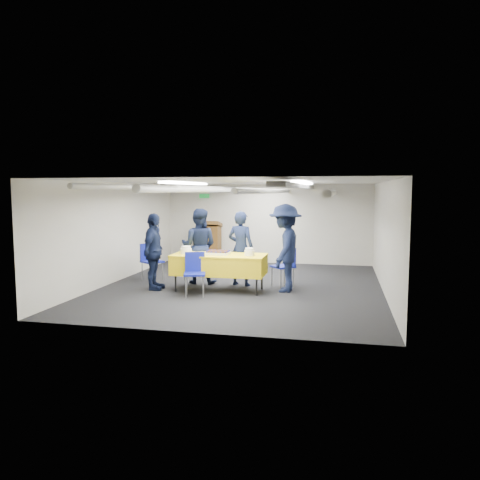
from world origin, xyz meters
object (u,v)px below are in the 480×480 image
object	(u,v)px
podium	(210,242)
chair_left	(150,258)
sheet_cake	(218,253)
chair_right	(286,263)
serving_table	(219,264)
sailor_c	(154,252)
sailor_b	(199,246)
sailor_a	(241,248)
sailor_d	(285,248)
chair_near	(195,269)

from	to	relation	value
podium	chair_left	xyz separation A→B (m)	(-0.68, -2.81, -0.08)
podium	chair_left	world-z (taller)	podium
sheet_cake	chair_right	size ratio (longest dim) A/B	0.54
serving_table	podium	bearing A→B (deg)	108.63
chair_right	sailor_c	size ratio (longest dim) A/B	0.53
serving_table	sailor_b	bearing A→B (deg)	134.29
sailor_a	sailor_c	distance (m)	1.91
chair_right	sailor_b	distance (m)	2.01
chair_left	sailor_d	xyz separation A→B (m)	(3.25, -0.56, 0.39)
sailor_a	sailor_b	bearing A→B (deg)	10.54
serving_table	sheet_cake	size ratio (longest dim) A/B	4.14
podium	sheet_cake	bearing A→B (deg)	-71.73
serving_table	sailor_b	world-z (taller)	sailor_b
sheet_cake	sailor_c	xyz separation A→B (m)	(-1.36, -0.20, 0.01)
chair_left	sailor_b	world-z (taller)	sailor_b
sheet_cake	sailor_a	xyz separation A→B (m)	(0.35, 0.64, 0.02)
serving_table	chair_left	world-z (taller)	chair_left
chair_near	sailor_c	bearing A→B (deg)	161.34
podium	chair_near	distance (m)	4.21
sheet_cake	sailor_b	distance (m)	0.92
serving_table	sailor_d	size ratio (longest dim) A/B	1.07
podium	sailor_c	world-z (taller)	sailor_c
sheet_cake	sailor_b	bearing A→B (deg)	133.07
podium	chair_right	xyz separation A→B (m)	(2.54, -2.86, -0.08)
chair_right	sheet_cake	bearing A→B (deg)	-151.86
sailor_b	sailor_c	distance (m)	1.14
sheet_cake	podium	bearing A→B (deg)	108.27
chair_right	sailor_c	world-z (taller)	sailor_c
serving_table	chair_near	bearing A→B (deg)	-123.77
chair_left	sailor_a	size ratio (longest dim) A/B	0.52
sailor_b	podium	bearing A→B (deg)	-81.63
chair_left	sailor_b	size ratio (longest dim) A/B	0.51
sailor_a	sailor_c	bearing A→B (deg)	38.53
sheet_cake	sailor_c	world-z (taller)	sailor_c
chair_right	sailor_a	xyz separation A→B (m)	(-1.00, -0.09, 0.30)
serving_table	podium	xyz separation A→B (m)	(-1.21, 3.58, 0.05)
chair_left	sailor_d	distance (m)	3.32
serving_table	chair_near	size ratio (longest dim) A/B	2.26
sailor_c	sailor_a	bearing A→B (deg)	-67.83
chair_left	serving_table	bearing A→B (deg)	-22.19
sailor_b	sailor_d	size ratio (longest dim) A/B	0.93
chair_left	sailor_b	xyz separation A→B (m)	(1.23, -0.10, 0.32)
sheet_cake	sailor_a	bearing A→B (deg)	60.89
sailor_c	sailor_d	xyz separation A→B (m)	(2.75, 0.41, 0.10)
chair_near	sailor_c	world-z (taller)	sailor_c
serving_table	chair_left	xyz separation A→B (m)	(-1.89, 0.77, -0.03)
serving_table	podium	size ratio (longest dim) A/B	1.57
sailor_c	chair_right	bearing A→B (deg)	-74.97
chair_left	sheet_cake	bearing A→B (deg)	-22.55
serving_table	chair_right	size ratio (longest dim) A/B	2.26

